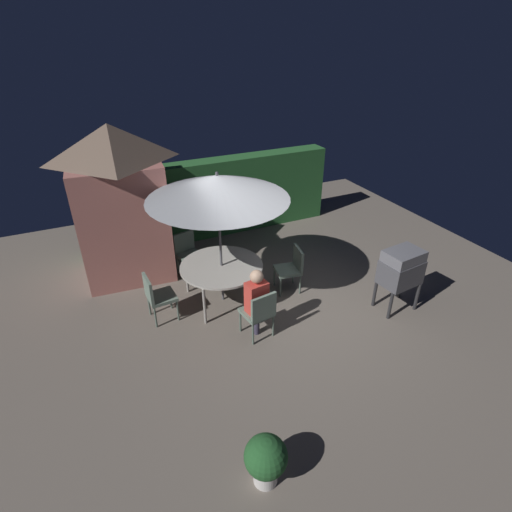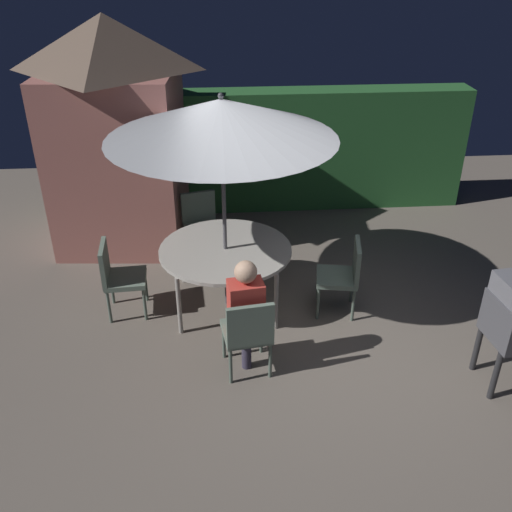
{
  "view_description": "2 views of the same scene",
  "coord_description": "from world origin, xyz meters",
  "px_view_note": "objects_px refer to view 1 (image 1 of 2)",
  "views": [
    {
      "loc": [
        -2.94,
        -5.29,
        4.59
      ],
      "look_at": [
        -0.37,
        0.2,
        1.12
      ],
      "focal_mm": 28.39,
      "sensor_mm": 36.0,
      "label": 1
    },
    {
      "loc": [
        -0.92,
        -5.0,
        3.94
      ],
      "look_at": [
        -0.53,
        -0.0,
        1.06
      ],
      "focal_mm": 40.06,
      "sensor_mm": 36.0,
      "label": 2
    }
  ],
  "objects_px": {
    "person_in_red": "(257,296)",
    "chair_near_shed": "(259,311)",
    "patio_table": "(222,267)",
    "potted_plant_by_shed": "(266,459)",
    "chair_toward_hedge": "(188,251)",
    "patio_umbrella": "(218,187)",
    "chair_far_side": "(292,266)",
    "garden_shed": "(120,202)",
    "chair_toward_house": "(157,295)",
    "bbq_grill": "(401,269)"
  },
  "relations": [
    {
      "from": "bbq_grill",
      "to": "potted_plant_by_shed",
      "type": "relative_size",
      "value": 1.75
    },
    {
      "from": "bbq_grill",
      "to": "chair_toward_hedge",
      "type": "xyz_separation_m",
      "value": [
        -3.09,
        2.8,
        -0.33
      ]
    },
    {
      "from": "patio_table",
      "to": "person_in_red",
      "type": "bearing_deg",
      "value": -82.05
    },
    {
      "from": "garden_shed",
      "to": "bbq_grill",
      "type": "height_order",
      "value": "garden_shed"
    },
    {
      "from": "patio_umbrella",
      "to": "chair_toward_hedge",
      "type": "distance_m",
      "value": 2.14
    },
    {
      "from": "patio_table",
      "to": "potted_plant_by_shed",
      "type": "bearing_deg",
      "value": -103.35
    },
    {
      "from": "chair_toward_house",
      "to": "patio_umbrella",
      "type": "bearing_deg",
      "value": 3.35
    },
    {
      "from": "patio_umbrella",
      "to": "chair_near_shed",
      "type": "height_order",
      "value": "patio_umbrella"
    },
    {
      "from": "patio_umbrella",
      "to": "potted_plant_by_shed",
      "type": "relative_size",
      "value": 3.69
    },
    {
      "from": "patio_table",
      "to": "chair_near_shed",
      "type": "bearing_deg",
      "value": -82.05
    },
    {
      "from": "chair_toward_hedge",
      "to": "person_in_red",
      "type": "height_order",
      "value": "person_in_red"
    },
    {
      "from": "bbq_grill",
      "to": "chair_far_side",
      "type": "relative_size",
      "value": 1.33
    },
    {
      "from": "chair_near_shed",
      "to": "potted_plant_by_shed",
      "type": "xyz_separation_m",
      "value": [
        -1.02,
        -2.29,
        -0.12
      ]
    },
    {
      "from": "bbq_grill",
      "to": "person_in_red",
      "type": "height_order",
      "value": "person_in_red"
    },
    {
      "from": "potted_plant_by_shed",
      "to": "chair_far_side",
      "type": "bearing_deg",
      "value": 56.38
    },
    {
      "from": "person_in_red",
      "to": "bbq_grill",
      "type": "bearing_deg",
      "value": -9.11
    },
    {
      "from": "garden_shed",
      "to": "potted_plant_by_shed",
      "type": "bearing_deg",
      "value": -84.23
    },
    {
      "from": "bbq_grill",
      "to": "chair_toward_hedge",
      "type": "distance_m",
      "value": 4.18
    },
    {
      "from": "chair_toward_house",
      "to": "patio_table",
      "type": "bearing_deg",
      "value": 3.35
    },
    {
      "from": "chair_far_side",
      "to": "person_in_red",
      "type": "height_order",
      "value": "person_in_red"
    },
    {
      "from": "chair_toward_hedge",
      "to": "person_in_red",
      "type": "xyz_separation_m",
      "value": [
        0.46,
        -2.37,
        0.26
      ]
    },
    {
      "from": "chair_toward_hedge",
      "to": "person_in_red",
      "type": "bearing_deg",
      "value": -79.04
    },
    {
      "from": "bbq_grill",
      "to": "chair_far_side",
      "type": "bearing_deg",
      "value": 136.9
    },
    {
      "from": "garden_shed",
      "to": "person_in_red",
      "type": "bearing_deg",
      "value": -62.85
    },
    {
      "from": "chair_far_side",
      "to": "chair_toward_house",
      "type": "bearing_deg",
      "value": 176.24
    },
    {
      "from": "bbq_grill",
      "to": "chair_toward_house",
      "type": "relative_size",
      "value": 1.33
    },
    {
      "from": "patio_table",
      "to": "garden_shed",
      "type": "bearing_deg",
      "value": 126.8
    },
    {
      "from": "chair_toward_house",
      "to": "potted_plant_by_shed",
      "type": "relative_size",
      "value": 1.31
    },
    {
      "from": "garden_shed",
      "to": "person_in_red",
      "type": "distance_m",
      "value": 3.48
    },
    {
      "from": "patio_table",
      "to": "chair_far_side",
      "type": "bearing_deg",
      "value": -10.19
    },
    {
      "from": "patio_table",
      "to": "patio_umbrella",
      "type": "distance_m",
      "value": 1.55
    },
    {
      "from": "bbq_grill",
      "to": "chair_toward_house",
      "type": "bearing_deg",
      "value": 159.39
    },
    {
      "from": "patio_table",
      "to": "patio_umbrella",
      "type": "bearing_deg",
      "value": 45.0
    },
    {
      "from": "chair_toward_hedge",
      "to": "potted_plant_by_shed",
      "type": "relative_size",
      "value": 1.31
    },
    {
      "from": "patio_table",
      "to": "potted_plant_by_shed",
      "type": "height_order",
      "value": "patio_table"
    },
    {
      "from": "chair_near_shed",
      "to": "chair_toward_house",
      "type": "height_order",
      "value": "same"
    },
    {
      "from": "bbq_grill",
      "to": "chair_far_side",
      "type": "height_order",
      "value": "bbq_grill"
    },
    {
      "from": "garden_shed",
      "to": "patio_umbrella",
      "type": "bearing_deg",
      "value": -53.2
    },
    {
      "from": "patio_table",
      "to": "chair_near_shed",
      "type": "height_order",
      "value": "chair_near_shed"
    },
    {
      "from": "chair_toward_hedge",
      "to": "chair_toward_house",
      "type": "relative_size",
      "value": 1.0
    },
    {
      "from": "chair_toward_house",
      "to": "person_in_red",
      "type": "xyz_separation_m",
      "value": [
        1.4,
        -1.1,
        0.26
      ]
    },
    {
      "from": "bbq_grill",
      "to": "chair_far_side",
      "type": "xyz_separation_m",
      "value": [
        -1.44,
        1.35,
        -0.33
      ]
    },
    {
      "from": "garden_shed",
      "to": "bbq_grill",
      "type": "bearing_deg",
      "value": -39.48
    },
    {
      "from": "chair_near_shed",
      "to": "chair_toward_house",
      "type": "bearing_deg",
      "value": 140.2
    },
    {
      "from": "patio_umbrella",
      "to": "bbq_grill",
      "type": "distance_m",
      "value": 3.51
    },
    {
      "from": "person_in_red",
      "to": "chair_near_shed",
      "type": "bearing_deg",
      "value": -82.05
    },
    {
      "from": "bbq_grill",
      "to": "chair_near_shed",
      "type": "distance_m",
      "value": 2.66
    },
    {
      "from": "garden_shed",
      "to": "chair_near_shed",
      "type": "relative_size",
      "value": 3.41
    },
    {
      "from": "chair_far_side",
      "to": "patio_table",
      "type": "bearing_deg",
      "value": 169.81
    },
    {
      "from": "chair_far_side",
      "to": "chair_toward_hedge",
      "type": "relative_size",
      "value": 1.0
    }
  ]
}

